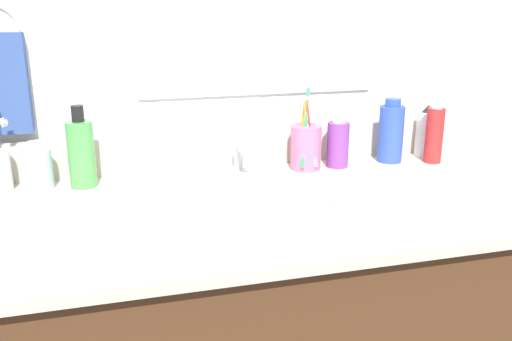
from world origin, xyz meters
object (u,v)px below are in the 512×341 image
Objects in this scene: faucet at (239,163)px; cup_pink at (306,146)px; bottle_cream_purple at (338,143)px; soap_bar at (147,175)px; bottle_gel_clear at (38,168)px; hand_towel at (2,84)px; bottle_toner_green at (81,152)px; bottle_spray_red at (434,134)px; bottle_lotion_white at (426,133)px; bottle_shampoo_blue at (391,132)px.

cup_pink is (0.17, 0.00, 0.03)m from faucet.
bottle_cream_purple is 0.47m from soap_bar.
cup_pink reaches higher than bottle_gel_clear.
hand_towel is 0.23m from bottle_toner_green.
bottle_lotion_white is at bearing 75.75° from bottle_spray_red.
bottle_toner_green is at bearing -179.81° from bottle_shampoo_blue.
bottle_gel_clear reaches higher than faucet.
bottle_cream_purple is (0.76, -0.10, -0.16)m from hand_towel.
bottle_shampoo_blue is 0.82× the size of cup_pink.
bottle_toner_green is 0.92× the size of cup_pink.
soap_bar is (-0.61, 0.00, -0.06)m from bottle_shampoo_blue.
bottle_cream_purple is 0.66× the size of cup_pink.
cup_pink reaches higher than bottle_cream_purple.
bottle_gel_clear is at bearing 179.02° from bottle_cream_purple.
soap_bar is (-0.38, 0.01, -0.05)m from cup_pink.
bottle_shampoo_blue is at bearing 0.19° from bottle_toner_green.
faucet is 0.81× the size of cup_pink.
cup_pink is 0.38m from soap_bar.
bottle_cream_purple is 0.70m from bottle_gel_clear.
bottle_lotion_white is at bearing 11.45° from bottle_shampoo_blue.
bottle_lotion_white is (0.02, 0.06, -0.01)m from bottle_spray_red.
bottle_shampoo_blue reaches higher than faucet.
faucet is 0.99× the size of bottle_shampoo_blue.
cup_pink reaches higher than soap_bar.
bottle_shampoo_blue is (0.15, 0.01, 0.02)m from bottle_cream_purple.
soap_bar is at bearing 0.04° from bottle_gel_clear.
bottle_lotion_white is (0.87, 0.03, -0.01)m from bottle_toner_green.
bottle_gel_clear is (0.06, -0.08, -0.17)m from hand_towel.
bottle_gel_clear is 0.64× the size of bottle_spray_red.
hand_towel is 1.04m from bottle_lotion_white.
bottle_spray_red is 0.11m from bottle_shampoo_blue.
bottle_shampoo_blue reaches higher than soap_bar.
hand_towel reaches higher than bottle_lotion_white.
hand_towel is at bearing 176.41° from bottle_lotion_white.
bottle_shampoo_blue is at bearing -5.54° from hand_towel.
bottle_lotion_white is 2.13× the size of soap_bar.
bottle_shampoo_blue is 2.54× the size of soap_bar.
bottle_spray_red is 1.22× the size of bottle_lotion_white.
soap_bar is at bearing 179.62° from bottle_shampoo_blue.
bottle_toner_green is (-0.35, 0.01, 0.05)m from faucet.
bottle_toner_green is 0.10m from bottle_gel_clear.
bottle_toner_green is 0.15m from soap_bar.
cup_pink is at bearing 175.01° from bottle_spray_red.
cup_pink is at bearing 179.49° from bottle_cream_purple.
cup_pink reaches higher than bottle_shampoo_blue.
bottle_spray_red is (0.95, -0.04, 0.03)m from bottle_gel_clear.
bottle_spray_red reaches higher than bottle_shampoo_blue.
bottle_spray_red is 2.61× the size of soap_bar.
soap_bar is at bearing 176.60° from faucet.
bottle_shampoo_blue reaches higher than bottle_lotion_white.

